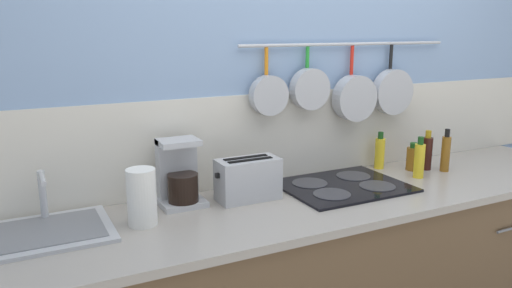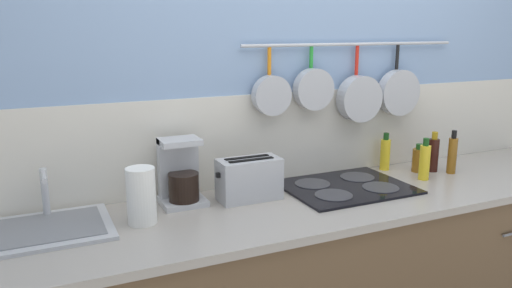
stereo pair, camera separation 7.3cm
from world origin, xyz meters
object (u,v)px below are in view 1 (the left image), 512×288
at_px(coffee_maker, 180,177).
at_px(bottle_dish_soap, 413,158).
at_px(paper_towel_roll, 142,197).
at_px(toaster, 248,179).
at_px(bottle_cooking_wine, 380,152).
at_px(bottle_olive_oil, 446,153).
at_px(bottle_sesame_oil, 427,152).
at_px(bottle_hot_sauce, 419,160).

relative_size(coffee_maker, bottle_dish_soap, 1.91).
height_order(paper_towel_roll, toaster, paper_towel_roll).
relative_size(bottle_cooking_wine, bottle_dish_soap, 1.34).
bearing_deg(bottle_dish_soap, bottle_olive_oil, -34.46).
bearing_deg(bottle_cooking_wine, bottle_sesame_oil, -31.75).
distance_m(bottle_cooking_wine, bottle_olive_oil, 0.34).
xyz_separation_m(bottle_dish_soap, bottle_olive_oil, (0.14, -0.09, 0.03)).
relative_size(paper_towel_roll, bottle_sesame_oil, 1.05).
distance_m(bottle_dish_soap, bottle_olive_oil, 0.17).
distance_m(coffee_maker, toaster, 0.30).
distance_m(paper_towel_roll, toaster, 0.50).
relative_size(bottle_dish_soap, bottle_sesame_oil, 0.70).
height_order(toaster, bottle_cooking_wine, bottle_cooking_wine).
bearing_deg(bottle_cooking_wine, bottle_dish_soap, -37.72).
relative_size(bottle_hot_sauce, bottle_sesame_oil, 1.00).
height_order(paper_towel_roll, coffee_maker, coffee_maker).
relative_size(toaster, bottle_dish_soap, 1.95).
distance_m(toaster, bottle_hot_sauce, 0.92).
xyz_separation_m(bottle_cooking_wine, bottle_hot_sauce, (0.06, -0.22, 0.00)).
xyz_separation_m(paper_towel_roll, bottle_olive_oil, (1.61, 0.01, -0.01)).
height_order(paper_towel_roll, bottle_dish_soap, paper_towel_roll).
relative_size(bottle_hot_sauce, bottle_olive_oil, 0.93).
bearing_deg(bottle_hot_sauce, bottle_dish_soap, 58.34).
bearing_deg(coffee_maker, bottle_cooking_wine, 2.33).
xyz_separation_m(bottle_hot_sauce, bottle_dish_soap, (0.07, 0.12, -0.03)).
xyz_separation_m(coffee_maker, bottle_dish_soap, (1.27, -0.06, -0.05)).
relative_size(toaster, bottle_hot_sauce, 1.38).
xyz_separation_m(toaster, bottle_hot_sauce, (0.91, -0.09, 0.00)).
height_order(toaster, bottle_dish_soap, toaster).
bearing_deg(coffee_maker, paper_towel_roll, -141.44).
height_order(bottle_cooking_wine, bottle_olive_oil, bottle_olive_oil).
xyz_separation_m(bottle_sesame_oil, bottle_olive_oil, (0.06, -0.07, 0.01)).
bearing_deg(bottle_hot_sauce, bottle_cooking_wine, 106.02).
relative_size(bottle_cooking_wine, bottle_sesame_oil, 0.94).
bearing_deg(paper_towel_roll, bottle_hot_sauce, -0.59).
height_order(paper_towel_roll, bottle_sesame_oil, paper_towel_roll).
distance_m(coffee_maker, bottle_dish_soap, 1.27).
bearing_deg(bottle_cooking_wine, toaster, -171.32).
distance_m(paper_towel_roll, bottle_cooking_wine, 1.35).
height_order(bottle_cooking_wine, bottle_hot_sauce, bottle_hot_sauce).
xyz_separation_m(toaster, bottle_dish_soap, (0.99, 0.02, -0.03)).
xyz_separation_m(paper_towel_roll, toaster, (0.49, 0.08, -0.02)).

